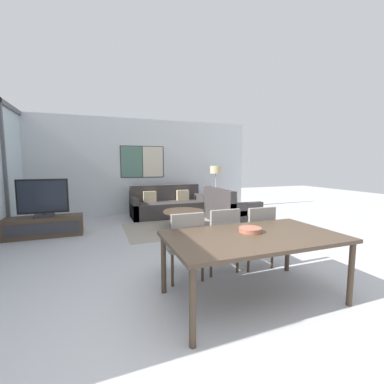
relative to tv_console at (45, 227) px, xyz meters
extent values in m
plane|color=#B2B2B7|center=(2.25, -4.22, -0.21)|extent=(24.00, 24.00, 0.00)
cube|color=silver|center=(2.25, 1.82, 1.19)|extent=(6.97, 0.06, 2.80)
cube|color=#2D2D33|center=(2.33, 1.78, 1.34)|extent=(1.29, 0.01, 0.93)
cube|color=#4C7060|center=(2.02, 1.78, 1.34)|extent=(0.60, 0.02, 0.89)
cube|color=beige|center=(2.65, 1.78, 1.34)|extent=(0.60, 0.02, 0.89)
cube|color=#515156|center=(-0.71, 0.31, 1.19)|extent=(0.07, 0.08, 2.80)
cube|color=gray|center=(2.92, -0.29, -0.21)|extent=(2.68, 1.76, 0.01)
cube|color=#423326|center=(0.00, 0.00, 0.00)|extent=(1.44, 0.44, 0.42)
cube|color=#2D2D33|center=(0.00, -0.22, 0.00)|extent=(1.33, 0.01, 0.23)
cube|color=#2D2D33|center=(0.00, 0.00, 0.23)|extent=(0.36, 0.20, 0.05)
cube|color=#2D2D33|center=(0.00, 0.00, 0.30)|extent=(0.06, 0.03, 0.08)
cube|color=black|center=(0.00, 0.00, 0.63)|extent=(0.94, 0.04, 0.70)
cube|color=black|center=(0.00, -0.02, 0.63)|extent=(0.88, 0.01, 0.63)
cube|color=#383333|center=(2.92, 1.07, 0.00)|extent=(2.06, 0.88, 0.42)
cube|color=#383333|center=(2.92, 1.42, 0.23)|extent=(2.06, 0.16, 0.87)
cube|color=#383333|center=(1.95, 1.07, 0.09)|extent=(0.14, 0.88, 0.60)
cube|color=#383333|center=(3.88, 1.07, 0.09)|extent=(0.14, 0.88, 0.60)
cube|color=#C6B289|center=(2.43, 1.24, 0.36)|extent=(0.36, 0.12, 0.30)
cube|color=#C6B289|center=(3.41, 1.24, 0.36)|extent=(0.36, 0.12, 0.30)
cube|color=#383333|center=(4.26, -0.12, 0.00)|extent=(0.88, 1.56, 0.42)
cube|color=#383333|center=(3.90, -0.12, 0.23)|extent=(0.16, 1.56, 0.87)
cube|color=#383333|center=(4.26, -0.83, 0.09)|extent=(0.88, 0.14, 0.60)
cube|color=#383333|center=(4.26, 0.59, 0.09)|extent=(0.88, 0.14, 0.60)
cube|color=#C6B289|center=(4.08, -0.48, 0.36)|extent=(0.12, 0.36, 0.30)
cylinder|color=#423326|center=(2.92, -0.29, -0.19)|extent=(0.43, 0.43, 0.03)
cylinder|color=#423326|center=(2.92, -0.29, -0.03)|extent=(0.17, 0.17, 0.37)
cylinder|color=#423326|center=(2.92, -0.29, 0.18)|extent=(0.95, 0.95, 0.04)
cube|color=#423326|center=(2.62, -3.59, 0.50)|extent=(1.90, 1.08, 0.04)
cylinder|color=#423326|center=(1.73, -4.07, 0.14)|extent=(0.06, 0.06, 0.69)
cylinder|color=#423326|center=(3.50, -4.07, 0.14)|extent=(0.06, 0.06, 0.69)
cylinder|color=#423326|center=(1.73, -3.11, 0.14)|extent=(0.06, 0.06, 0.69)
cylinder|color=#423326|center=(3.50, -3.11, 0.14)|extent=(0.06, 0.06, 0.69)
cube|color=gray|center=(2.06, -2.80, 0.23)|extent=(0.46, 0.46, 0.06)
cube|color=gray|center=(2.06, -3.00, 0.47)|extent=(0.42, 0.05, 0.43)
cylinder|color=#423326|center=(1.86, -3.00, -0.01)|extent=(0.04, 0.04, 0.41)
cylinder|color=#423326|center=(2.26, -3.00, -0.01)|extent=(0.04, 0.04, 0.41)
cylinder|color=#423326|center=(1.86, -2.60, -0.01)|extent=(0.04, 0.04, 0.41)
cylinder|color=#423326|center=(2.26, -2.60, -0.01)|extent=(0.04, 0.04, 0.41)
cube|color=gray|center=(2.62, -2.73, 0.23)|extent=(0.46, 0.46, 0.06)
cube|color=gray|center=(2.62, -2.93, 0.47)|extent=(0.42, 0.05, 0.43)
cylinder|color=#423326|center=(2.42, -2.93, -0.01)|extent=(0.04, 0.04, 0.41)
cylinder|color=#423326|center=(2.82, -2.93, -0.01)|extent=(0.04, 0.04, 0.41)
cylinder|color=#423326|center=(2.42, -2.53, -0.01)|extent=(0.04, 0.04, 0.41)
cylinder|color=#423326|center=(2.82, -2.53, -0.01)|extent=(0.04, 0.04, 0.41)
cube|color=gray|center=(3.17, -2.76, 0.23)|extent=(0.46, 0.46, 0.06)
cube|color=gray|center=(3.17, -2.97, 0.47)|extent=(0.42, 0.05, 0.43)
cylinder|color=#423326|center=(2.97, -2.96, -0.01)|extent=(0.04, 0.04, 0.41)
cylinder|color=#423326|center=(3.37, -2.96, -0.01)|extent=(0.04, 0.04, 0.41)
cylinder|color=#423326|center=(2.97, -2.56, -0.01)|extent=(0.04, 0.04, 0.41)
cylinder|color=#423326|center=(3.37, -2.56, -0.01)|extent=(0.04, 0.04, 0.41)
cylinder|color=#995642|center=(2.65, -3.47, 0.55)|extent=(0.26, 0.26, 0.05)
torus|color=#995642|center=(2.65, -3.47, 0.56)|extent=(0.26, 0.26, 0.02)
cylinder|color=#2D2D33|center=(4.40, 1.05, -0.20)|extent=(0.28, 0.28, 0.02)
cylinder|color=#B7B7BC|center=(4.40, 1.05, 0.41)|extent=(0.03, 0.03, 1.18)
cylinder|color=#C6B289|center=(4.40, 1.05, 1.11)|extent=(0.35, 0.35, 0.22)
camera|label=1|loc=(1.04, -5.90, 1.29)|focal=24.00mm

